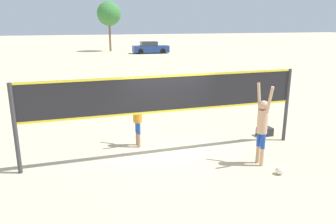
{
  "coord_description": "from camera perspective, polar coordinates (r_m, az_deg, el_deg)",
  "views": [
    {
      "loc": [
        -2.77,
        -8.63,
        3.8
      ],
      "look_at": [
        0.0,
        0.0,
        1.31
      ],
      "focal_mm": 35.0,
      "sensor_mm": 36.0,
      "label": 1
    }
  ],
  "objects": [
    {
      "name": "ground_plane",
      "position": [
        9.83,
        0.0,
        -7.39
      ],
      "size": [
        200.0,
        200.0,
        0.0
      ],
      "primitive_type": "plane",
      "color": "beige"
    },
    {
      "name": "parked_car_near",
      "position": [
        42.34,
        -3.11,
        11.07
      ],
      "size": [
        4.64,
        2.12,
        1.48
      ],
      "rotation": [
        0.0,
        0.0,
        -0.07
      ],
      "color": "navy",
      "rests_on": "ground_plane"
    },
    {
      "name": "volleyball_net",
      "position": [
        9.3,
        0.0,
        2.28
      ],
      "size": [
        8.21,
        0.11,
        2.38
      ],
      "color": "#38383D",
      "rests_on": "ground_plane"
    },
    {
      "name": "player_spiker",
      "position": [
        9.12,
        16.1,
        -1.88
      ],
      "size": [
        0.28,
        0.72,
        2.25
      ],
      "rotation": [
        0.0,
        0.0,
        1.57
      ],
      "color": "tan",
      "rests_on": "ground_plane"
    },
    {
      "name": "gear_bag",
      "position": [
        11.84,
        16.49,
        -3.3
      ],
      "size": [
        0.51,
        0.32,
        0.28
      ],
      "color": "#2D2D33",
      "rests_on": "ground_plane"
    },
    {
      "name": "player_blocker",
      "position": [
        10.19,
        -5.33,
        -0.55
      ],
      "size": [
        0.28,
        0.68,
        1.96
      ],
      "rotation": [
        0.0,
        0.0,
        -1.57
      ],
      "color": "tan",
      "rests_on": "ground_plane"
    },
    {
      "name": "volleyball",
      "position": [
        9.05,
        18.86,
        -9.6
      ],
      "size": [
        0.22,
        0.22,
        0.22
      ],
      "color": "silver",
      "rests_on": "ground_plane"
    },
    {
      "name": "tree_left_cluster",
      "position": [
        45.96,
        -10.25,
        16.49
      ],
      "size": [
        3.18,
        3.18,
        6.52
      ],
      "color": "brown",
      "rests_on": "ground_plane"
    }
  ]
}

